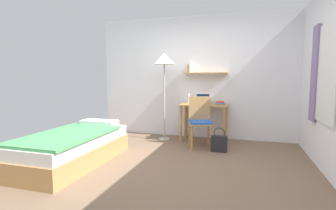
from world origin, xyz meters
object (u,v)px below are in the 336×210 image
Objects in this scene: bed at (73,148)px; water_bottle at (188,99)px; book_stack at (220,103)px; handbag at (219,143)px; laptop at (202,101)px; desk at (204,111)px; desk_chair at (200,120)px; standing_lamp at (164,63)px.

water_bottle reaches higher than bed.
water_bottle is at bearing -176.83° from book_stack.
book_stack is at bearing 95.24° from handbag.
handbag is at bearing -60.08° from laptop.
desk is at bearing 175.12° from book_stack.
desk_chair is 0.56m from handbag.
desk is 0.21m from laptop.
water_bottle is (-0.28, -0.09, 0.05)m from laptop.
water_bottle is 1.18m from handbag.
laptop reaches higher than handbag.
water_bottle is (-0.32, 0.44, 0.35)m from desk_chair.
desk_chair is 1.39m from standing_lamp.
water_bottle is (1.37, 1.87, 0.63)m from bed.
laptop reaches higher than desk.
bed is 2.03× the size of desk_chair.
desk is 4.55× the size of water_bottle.
book_stack is at bearing 43.65° from bed.
desk_chair is 0.53× the size of standing_lamp.
desk reaches higher than bed.
book_stack is (0.32, -0.03, 0.19)m from desk.
standing_lamp is at bearing 63.91° from bed.
bed is 1.06× the size of standing_lamp.
desk is 0.41m from water_bottle.
water_bottle is 0.49× the size of handbag.
desk_chair is at bearing -23.83° from standing_lamp.
desk is (1.68, 1.93, 0.37)m from bed.
standing_lamp reaches higher than handbag.
bed is 8.45× the size of book_stack.
book_stack is at bearing -4.88° from desk.
handbag is (0.37, -0.20, -0.36)m from desk_chair.
bed is 2.00× the size of desk.
desk_chair reaches higher than book_stack.
book_stack is at bearing 56.52° from desk_chair.
handbag is at bearing -61.38° from desk.
book_stack is (0.63, 0.03, -0.07)m from water_bottle.
laptop is at bearing 17.15° from water_bottle.
desk is 0.92m from handbag.
handbag is (0.38, -0.70, -0.45)m from desk.
desk_chair is (1.69, 1.44, 0.28)m from bed.
desk is 0.51m from desk_chair.
desk_chair is 2.19× the size of handbag.
water_bottle reaches higher than desk_chair.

